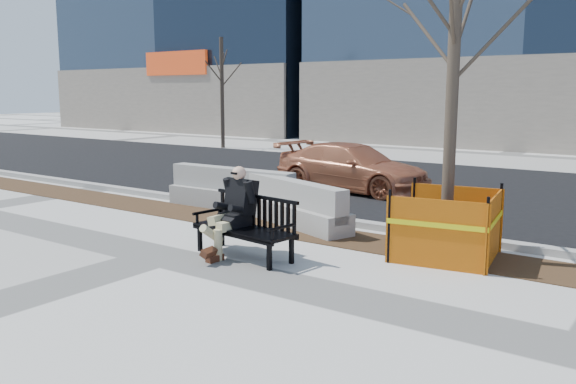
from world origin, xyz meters
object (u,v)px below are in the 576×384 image
Objects in this scene: tree_fence at (445,257)px; sedan at (352,191)px; seated_man at (236,253)px; bench at (244,257)px; jersey_barrier_left at (232,209)px; jersey_barrier_right at (292,224)px.

tree_fence reaches higher than sedan.
tree_fence is at bearing -132.88° from sedan.
seated_man is at bearing -162.10° from sedan.
bench reaches higher than jersey_barrier_left.
bench is 0.32× the size of tree_fence.
sedan is at bearing 74.67° from jersey_barrier_left.
bench is 0.57× the size of jersey_barrier_left.
jersey_barrier_left is 1.99m from jersey_barrier_right.
bench is 3.08m from tree_fence.
sedan reaches higher than bench.
jersey_barrier_right is at bearing -161.64° from sedan.
seated_man reaches higher than bench.
bench is 2.45m from jersey_barrier_right.
jersey_barrier_right is at bearing 170.47° from tree_fence.
bench is at bearing -144.54° from tree_fence.
tree_fence is at bearing 39.17° from seated_man.
bench is at bearing -160.25° from sedan.
jersey_barrier_left is (-2.67, 2.80, 0.00)m from bench.
tree_fence reaches higher than jersey_barrier_left.
jersey_barrier_right is at bearing -14.58° from jersey_barrier_left.
tree_fence is 5.28m from jersey_barrier_left.
seated_man reaches higher than sedan.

